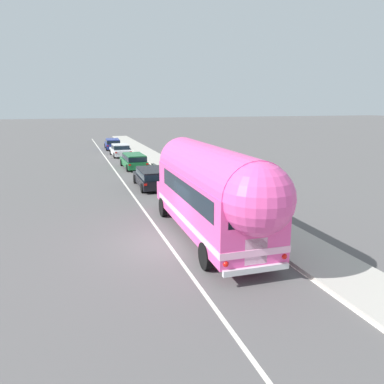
{
  "coord_description": "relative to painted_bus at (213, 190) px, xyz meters",
  "views": [
    {
      "loc": [
        -3.7,
        -14.74,
        5.81
      ],
      "look_at": [
        1.61,
        1.61,
        1.79
      ],
      "focal_mm": 35.23,
      "sensor_mm": 36.0,
      "label": 1
    }
  ],
  "objects": [
    {
      "name": "lane_markings",
      "position": [
        -0.13,
        12.43,
        -2.3
      ],
      "size": [
        3.91,
        80.0,
        0.01
      ],
      "color": "silver",
      "rests_on": "ground"
    },
    {
      "name": "car_fourth",
      "position": [
        -0.2,
        35.99,
        -1.51
      ],
      "size": [
        2.06,
        4.75,
        1.37
      ],
      "color": "navy",
      "rests_on": "ground"
    },
    {
      "name": "car_lead",
      "position": [
        -0.21,
        11.46,
        -1.5
      ],
      "size": [
        2.07,
        4.74,
        1.37
      ],
      "color": "black",
      "rests_on": "ground"
    },
    {
      "name": "ground_plane",
      "position": [
        -1.87,
        0.43,
        -2.3
      ],
      "size": [
        300.0,
        300.0,
        0.0
      ],
      "primitive_type": "plane",
      "color": "#565454"
    },
    {
      "name": "car_second",
      "position": [
        -0.05,
        20.01,
        -1.51
      ],
      "size": [
        2.0,
        4.84,
        1.37
      ],
      "color": "#196633",
      "rests_on": "ground"
    },
    {
      "name": "painted_bus",
      "position": [
        0.0,
        0.0,
        0.0
      ],
      "size": [
        2.72,
        11.43,
        4.12
      ],
      "color": "#EA4C9E",
      "rests_on": "ground"
    },
    {
      "name": "car_third",
      "position": [
        -0.12,
        28.95,
        -1.56
      ],
      "size": [
        2.06,
        4.73,
        1.37
      ],
      "color": "white",
      "rests_on": "ground"
    },
    {
      "name": "sidewalk_slab",
      "position": [
        3.16,
        10.43,
        -2.23
      ],
      "size": [
        2.52,
        90.0,
        0.15
      ],
      "primitive_type": "cube",
      "color": "#ADA89E",
      "rests_on": "ground"
    }
  ]
}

